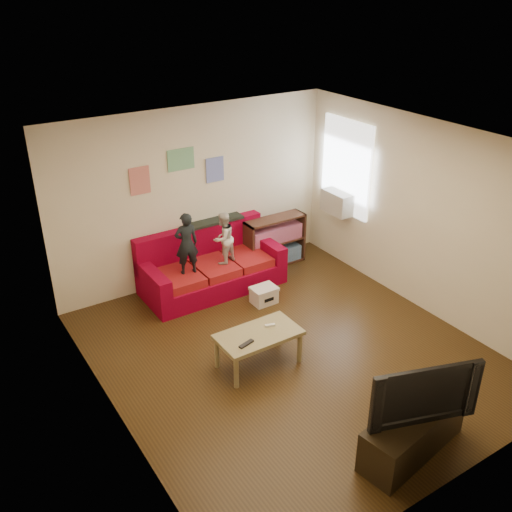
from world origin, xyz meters
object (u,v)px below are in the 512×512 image
child_a (187,244)px  child_b (223,238)px  television (420,389)px  sofa (210,268)px  bookshelf (275,244)px  file_box (264,295)px  coffee_table (259,338)px  tv_stand (413,433)px

child_a → child_b: size_ratio=1.16×
child_a → television: size_ratio=0.83×
television → sofa: bearing=109.5°
bookshelf → file_box: 1.27m
sofa → television: (0.07, -4.08, 0.48)m
coffee_table → bookshelf: bookshelf is taller
bookshelf → tv_stand: 4.31m
coffee_table → file_box: 1.49m
sofa → tv_stand: 4.08m
file_box → television: bearing=-96.1°
bookshelf → television: (-1.17, -4.15, 0.42)m
sofa → tv_stand: (0.07, -4.08, -0.08)m
bookshelf → file_box: bookshelf is taller
child_b → tv_stand: 3.96m
bookshelf → child_a: bearing=-171.9°
child_b → file_box: bearing=91.7°
sofa → tv_stand: sofa is taller
sofa → child_b: child_b is taller
file_box → tv_stand: 3.24m
coffee_table → bookshelf: 2.71m
file_box → sofa: bearing=115.7°
child_a → tv_stand: bearing=108.2°
child_b → television: child_b is taller
tv_stand → television: bearing=0.0°
sofa → television: television is taller
file_box → television: size_ratio=0.33×
tv_stand → file_box: bearing=74.3°
child_b → television: size_ratio=0.71×
child_b → bookshelf: child_b is taller
coffee_table → file_box: bearing=53.9°
child_b → tv_stand: bearing=69.3°
child_b → tv_stand: (-0.08, -3.91, -0.61)m
child_a → tv_stand: child_a is taller
child_b → coffee_table: child_b is taller
television → coffee_table: bearing=122.8°
coffee_table → bookshelf: size_ratio=0.98×
coffee_table → tv_stand: tv_stand is taller
bookshelf → tv_stand: bearing=-105.8°
bookshelf → sofa: bearing=-176.9°
child_a → file_box: size_ratio=2.51×
sofa → coffee_table: 2.10m
sofa → bookshelf: size_ratio=2.04×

